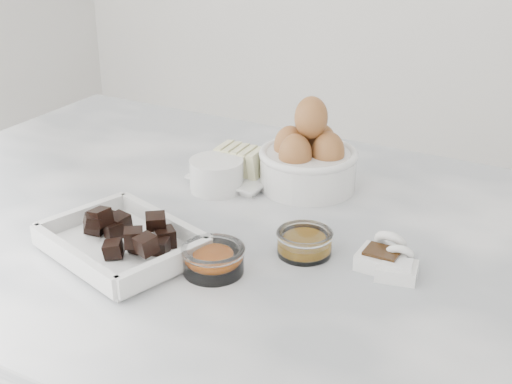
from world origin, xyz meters
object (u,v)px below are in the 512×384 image
chocolate_dish (121,238)px  butter_plate (238,167)px  zest_bowl (213,258)px  vanilla_spoon (384,255)px  sugar_ramekin (216,174)px  salt_spoon (397,266)px  egg_bowl (308,159)px  honey_bowl (305,242)px

chocolate_dish → butter_plate: bearing=88.4°
zest_bowl → vanilla_spoon: 0.22m
chocolate_dish → vanilla_spoon: size_ratio=3.32×
butter_plate → sugar_ramekin: size_ratio=1.57×
zest_bowl → vanilla_spoon: size_ratio=1.14×
zest_bowl → vanilla_spoon: vanilla_spoon is taller
zest_bowl → salt_spoon: (0.21, 0.11, -0.01)m
sugar_ramekin → salt_spoon: sugar_ramekin is taller
egg_bowl → zest_bowl: bearing=-88.5°
chocolate_dish → vanilla_spoon: chocolate_dish is taller
butter_plate → egg_bowl: size_ratio=0.85×
butter_plate → sugar_ramekin: bearing=-96.9°
honey_bowl → butter_plate: bearing=139.3°
sugar_ramekin → egg_bowl: bearing=33.0°
egg_bowl → honey_bowl: egg_bowl is taller
sugar_ramekin → egg_bowl: (0.12, 0.08, 0.02)m
vanilla_spoon → chocolate_dish: bearing=-156.2°
chocolate_dish → honey_bowl: chocolate_dish is taller
vanilla_spoon → salt_spoon: bearing=-32.1°
sugar_ramekin → vanilla_spoon: 0.33m
chocolate_dish → egg_bowl: bearing=68.6°
sugar_ramekin → salt_spoon: bearing=-18.4°
egg_bowl → chocolate_dish: bearing=-111.4°
salt_spoon → vanilla_spoon: bearing=147.9°
egg_bowl → sugar_ramekin: bearing=-147.0°
butter_plate → honey_bowl: 0.27m
honey_bowl → salt_spoon: salt_spoon is taller
chocolate_dish → vanilla_spoon: 0.35m
sugar_ramekin → vanilla_spoon: bearing=-17.3°
sugar_ramekin → vanilla_spoon: sugar_ramekin is taller
sugar_ramekin → chocolate_dish: bearing=-90.3°
sugar_ramekin → egg_bowl: size_ratio=0.54×
butter_plate → zest_bowl: size_ratio=1.63×
zest_bowl → honey_bowl: bearing=50.6°
chocolate_dish → vanilla_spoon: (0.32, 0.14, -0.01)m
sugar_ramekin → egg_bowl: egg_bowl is taller
zest_bowl → vanilla_spoon: (0.18, 0.12, -0.00)m
butter_plate → zest_bowl: (0.12, -0.27, -0.00)m
butter_plate → egg_bowl: 0.12m
honey_bowl → sugar_ramekin: bearing=150.5°
sugar_ramekin → honey_bowl: sugar_ramekin is taller
honey_bowl → vanilla_spoon: (0.10, 0.02, -0.00)m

